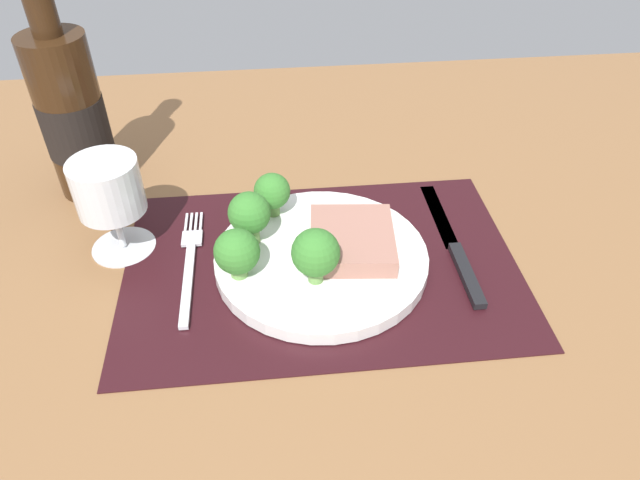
{
  "coord_description": "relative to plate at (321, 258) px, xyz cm",
  "views": [
    {
      "loc": [
        -5.35,
        -49.26,
        45.26
      ],
      "look_at": [
        0.09,
        2.29,
        1.9
      ],
      "focal_mm": 32.84,
      "sensor_mm": 36.0,
      "label": 1
    }
  ],
  "objects": [
    {
      "name": "ground_plane",
      "position": [
        0.0,
        0.0,
        -2.6
      ],
      "size": [
        140.0,
        110.0,
        3.0
      ],
      "primitive_type": "cube",
      "color": "brown"
    },
    {
      "name": "placemat",
      "position": [
        0.0,
        0.0,
        -0.95
      ],
      "size": [
        44.66,
        30.52,
        0.3
      ],
      "primitive_type": "cube",
      "color": "black",
      "rests_on": "ground_plane"
    },
    {
      "name": "plate",
      "position": [
        0.0,
        0.0,
        0.0
      ],
      "size": [
        24.11,
        24.11,
        1.6
      ],
      "primitive_type": "cylinder",
      "color": "white",
      "rests_on": "placemat"
    },
    {
      "name": "steak",
      "position": [
        3.55,
        0.64,
        1.91
      ],
      "size": [
        10.32,
        11.34,
        2.22
      ],
      "primitive_type": "cube",
      "rotation": [
        0.0,
        0.0,
        -0.1
      ],
      "color": "#9E6B5B",
      "rests_on": "plate"
    },
    {
      "name": "broccoli_center",
      "position": [
        -5.04,
        7.91,
        4.03
      ],
      "size": [
        4.37,
        4.37,
        5.53
      ],
      "color": "#5B8942",
      "rests_on": "plate"
    },
    {
      "name": "broccoli_front_edge",
      "position": [
        -7.73,
        2.84,
        4.75
      ],
      "size": [
        4.79,
        4.79,
        6.55
      ],
      "color": "#6B994C",
      "rests_on": "plate"
    },
    {
      "name": "broccoli_near_steak",
      "position": [
        -1.05,
        -4.28,
        4.59
      ],
      "size": [
        5.11,
        5.11,
        6.45
      ],
      "color": "#6B994C",
      "rests_on": "plate"
    },
    {
      "name": "broccoli_near_fork",
      "position": [
        -9.15,
        -2.6,
        4.03
      ],
      "size": [
        4.9,
        4.9,
        5.78
      ],
      "color": "#6B994C",
      "rests_on": "plate"
    },
    {
      "name": "fork",
      "position": [
        -14.94,
        1.42,
        -0.55
      ],
      "size": [
        2.4,
        19.2,
        0.5
      ],
      "rotation": [
        0.0,
        0.0,
        -0.05
      ],
      "color": "silver",
      "rests_on": "placemat"
    },
    {
      "name": "knife",
      "position": [
        15.84,
        0.53,
        -0.5
      ],
      "size": [
        1.8,
        23.0,
        0.8
      ],
      "rotation": [
        0.0,
        0.0,
        -0.01
      ],
      "color": "black",
      "rests_on": "placemat"
    },
    {
      "name": "wine_bottle",
      "position": [
        -28.96,
        18.95,
        9.95
      ],
      "size": [
        8.05,
        8.05,
        30.83
      ],
      "color": "#331E0F",
      "rests_on": "ground_plane"
    },
    {
      "name": "wine_glass",
      "position": [
        -22.96,
        5.62,
        6.81
      ],
      "size": [
        7.55,
        7.55,
        11.84
      ],
      "color": "silver",
      "rests_on": "ground_plane"
    }
  ]
}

